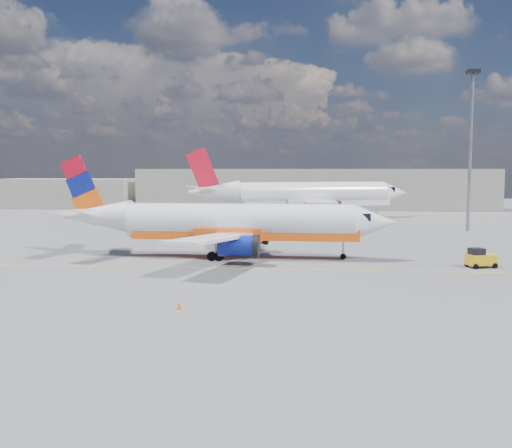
# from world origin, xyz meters

# --- Properties ---
(ground) EXTENTS (240.00, 240.00, 0.00)m
(ground) POSITION_xyz_m (0.00, 0.00, 0.00)
(ground) COLOR #58585C
(ground) RESTS_ON ground
(taxi_line) EXTENTS (70.00, 0.15, 0.01)m
(taxi_line) POSITION_xyz_m (0.00, 3.00, 0.01)
(taxi_line) COLOR yellow
(taxi_line) RESTS_ON ground
(terminal_main) EXTENTS (70.00, 14.00, 8.00)m
(terminal_main) POSITION_xyz_m (5.00, 75.00, 4.00)
(terminal_main) COLOR #B8B19E
(terminal_main) RESTS_ON ground
(terminal_annex) EXTENTS (26.00, 10.00, 6.00)m
(terminal_annex) POSITION_xyz_m (-45.00, 72.00, 3.00)
(terminal_annex) COLOR #B8B19E
(terminal_annex) RESTS_ON ground
(main_jet) EXTENTS (30.43, 24.08, 9.23)m
(main_jet) POSITION_xyz_m (-3.08, 8.75, 3.08)
(main_jet) COLOR white
(main_jet) RESTS_ON ground
(second_jet) EXTENTS (37.04, 28.10, 11.27)m
(second_jet) POSITION_xyz_m (3.48, 50.44, 3.76)
(second_jet) COLOR white
(second_jet) RESTS_ON ground
(gse_tug) EXTENTS (2.47, 1.93, 1.58)m
(gse_tug) POSITION_xyz_m (17.66, 5.26, 0.75)
(gse_tug) COLOR black
(gse_tug) RESTS_ON ground
(traffic_cone) EXTENTS (0.36, 0.36, 0.51)m
(traffic_cone) POSITION_xyz_m (-3.19, -10.79, 0.25)
(traffic_cone) COLOR white
(traffic_cone) RESTS_ON ground
(floodlight_mast) EXTENTS (1.48, 1.48, 20.28)m
(floodlight_mast) POSITION_xyz_m (24.28, 33.59, 12.16)
(floodlight_mast) COLOR gray
(floodlight_mast) RESTS_ON ground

